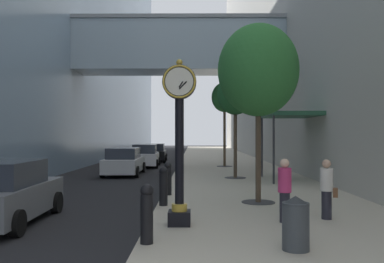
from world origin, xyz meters
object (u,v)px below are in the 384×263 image
at_px(pedestrian_walking, 327,188).
at_px(car_white_far, 145,156).
at_px(street_tree_near, 258,71).
at_px(trash_bin, 296,222).
at_px(street_tree_mid_far, 224,98).
at_px(car_grey_trailing, 6,193).
at_px(street_clock, 179,134).
at_px(bollard_fourth, 168,178).
at_px(car_silver_near, 124,162).
at_px(pedestrian_by_clock, 285,189).
at_px(street_tree_mid_near, 235,95).
at_px(bollard_third, 163,185).
at_px(car_black_mid, 155,153).
at_px(bollard_nearest, 147,212).

xyz_separation_m(pedestrian_walking, car_white_far, (-7.11, 18.78, -0.16)).
height_order(street_tree_near, trash_bin, street_tree_near).
height_order(street_tree_mid_far, car_white_far, street_tree_mid_far).
bearing_deg(trash_bin, car_grey_trailing, 157.62).
height_order(street_clock, bollard_fourth, street_clock).
height_order(car_silver_near, car_grey_trailing, car_grey_trailing).
bearing_deg(street_tree_near, street_tree_mid_far, 90.00).
xyz_separation_m(trash_bin, pedestrian_by_clock, (0.34, 2.48, 0.32)).
bearing_deg(car_grey_trailing, street_tree_mid_near, 55.01).
xyz_separation_m(street_tree_mid_far, car_grey_trailing, (-7.10, -17.66, -4.10)).
distance_m(street_tree_near, car_grey_trailing, 8.42).
relative_size(trash_bin, car_silver_near, 0.23).
distance_m(street_tree_mid_near, car_white_far, 10.97).
bearing_deg(street_tree_near, bollard_third, -169.12).
xyz_separation_m(street_clock, street_tree_mid_far, (2.47, 18.37, 2.53)).
height_order(pedestrian_walking, car_silver_near, pedestrian_walking).
height_order(bollard_fourth, trash_bin, bollard_fourth).
distance_m(bollard_fourth, car_silver_near, 9.20).
bearing_deg(street_clock, car_white_far, 99.39).
bearing_deg(car_grey_trailing, car_black_mid, 86.31).
bearing_deg(car_black_mid, car_silver_near, -93.46).
relative_size(bollard_third, pedestrian_walking, 0.78).
bearing_deg(car_white_far, street_tree_mid_near, -56.62).
relative_size(bollard_fourth, car_silver_near, 0.27).
bearing_deg(car_white_far, street_tree_mid_far, -11.32).
bearing_deg(street_clock, car_grey_trailing, 171.20).
relative_size(bollard_nearest, bollard_fourth, 1.00).
distance_m(trash_bin, pedestrian_by_clock, 2.52).
bearing_deg(pedestrian_by_clock, bollard_third, 143.49).
distance_m(pedestrian_walking, car_grey_trailing, 8.51).
xyz_separation_m(street_clock, trash_bin, (2.34, -2.15, -1.71)).
height_order(street_tree_mid_far, car_grey_trailing, street_tree_mid_far).
bearing_deg(bollard_nearest, pedestrian_by_clock, 31.61).
bearing_deg(car_black_mid, car_white_far, -91.81).
xyz_separation_m(pedestrian_by_clock, car_grey_trailing, (-7.30, 0.39, -0.18)).
bearing_deg(bollard_fourth, street_tree_mid_near, 62.34).
bearing_deg(car_grey_trailing, pedestrian_walking, 0.13).
bearing_deg(bollard_nearest, car_grey_trailing, 149.04).
relative_size(street_clock, trash_bin, 3.91).
distance_m(street_tree_mid_far, pedestrian_walking, 18.13).
relative_size(street_tree_mid_near, car_white_far, 1.26).
xyz_separation_m(bollard_third, street_tree_near, (3.08, 0.59, 3.71)).
relative_size(street_tree_mid_near, pedestrian_by_clock, 3.32).
relative_size(street_tree_near, car_black_mid, 1.38).
distance_m(car_white_far, car_grey_trailing, 18.85).
height_order(bollard_fourth, car_white_far, car_white_far).
bearing_deg(pedestrian_walking, trash_bin, -118.18).
xyz_separation_m(street_clock, street_tree_near, (2.47, 3.35, 2.10)).
bearing_deg(street_tree_mid_near, street_tree_mid_far, 90.00).
height_order(bollard_third, pedestrian_by_clock, pedestrian_by_clock).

